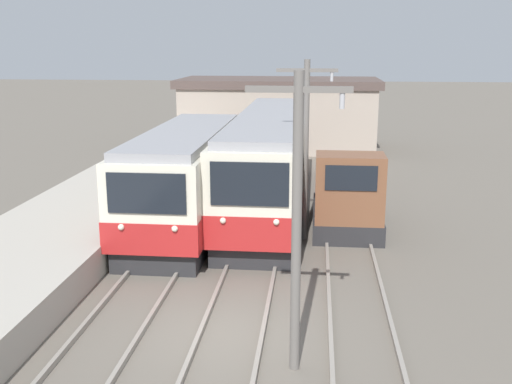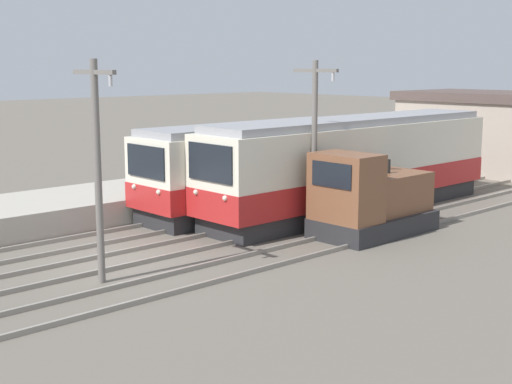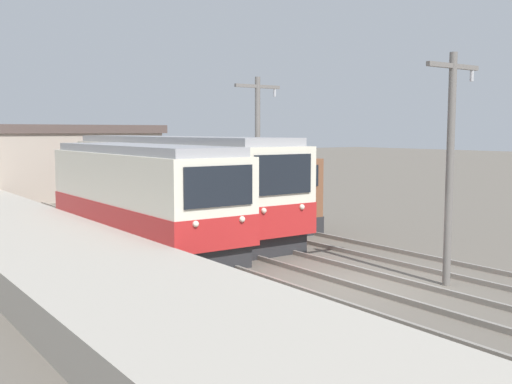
{
  "view_description": "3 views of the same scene",
  "coord_description": "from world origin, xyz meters",
  "px_view_note": "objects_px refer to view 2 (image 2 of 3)",
  "views": [
    {
      "loc": [
        2.03,
        -12.53,
        6.53
      ],
      "look_at": [
        0.14,
        6.23,
        1.89
      ],
      "focal_mm": 42.0,
      "sensor_mm": 36.0,
      "label": 1
    },
    {
      "loc": [
        18.44,
        -11.07,
        5.9
      ],
      "look_at": [
        0.88,
        5.26,
        1.63
      ],
      "focal_mm": 50.0,
      "sensor_mm": 36.0,
      "label": 2
    },
    {
      "loc": [
        -11.44,
        -11.02,
        4.07
      ],
      "look_at": [
        0.68,
        5.95,
        1.95
      ],
      "focal_mm": 42.0,
      "sensor_mm": 36.0,
      "label": 3
    }
  ],
  "objects_px": {
    "shunting_locomotive": "(370,201)",
    "catenary_mast_mid": "(315,140)",
    "commuter_train_center": "(354,168)",
    "catenary_mast_near": "(98,162)",
    "commuter_train_left": "(252,171)"
  },
  "relations": [
    {
      "from": "commuter_train_left",
      "to": "commuter_train_center",
      "type": "relative_size",
      "value": 0.69
    },
    {
      "from": "commuter_train_center",
      "to": "catenary_mast_mid",
      "type": "bearing_deg",
      "value": -69.5
    },
    {
      "from": "shunting_locomotive",
      "to": "catenary_mast_mid",
      "type": "xyz_separation_m",
      "value": [
        -1.49,
        -1.28,
        2.14
      ]
    },
    {
      "from": "shunting_locomotive",
      "to": "catenary_mast_mid",
      "type": "bearing_deg",
      "value": -139.29
    },
    {
      "from": "commuter_train_center",
      "to": "catenary_mast_near",
      "type": "relative_size",
      "value": 2.49
    },
    {
      "from": "commuter_train_left",
      "to": "catenary_mast_mid",
      "type": "xyz_separation_m",
      "value": [
        4.31,
        -1.01,
        1.67
      ]
    },
    {
      "from": "commuter_train_left",
      "to": "shunting_locomotive",
      "type": "height_order",
      "value": "commuter_train_left"
    },
    {
      "from": "shunting_locomotive",
      "to": "commuter_train_left",
      "type": "bearing_deg",
      "value": -177.31
    },
    {
      "from": "commuter_train_center",
      "to": "catenary_mast_near",
      "type": "xyz_separation_m",
      "value": [
        1.51,
        -12.62,
        1.57
      ]
    },
    {
      "from": "commuter_train_center",
      "to": "catenary_mast_near",
      "type": "height_order",
      "value": "catenary_mast_near"
    },
    {
      "from": "commuter_train_center",
      "to": "shunting_locomotive",
      "type": "xyz_separation_m",
      "value": [
        3.0,
        -2.75,
        -0.58
      ]
    },
    {
      "from": "commuter_train_left",
      "to": "shunting_locomotive",
      "type": "bearing_deg",
      "value": 2.69
    },
    {
      "from": "shunting_locomotive",
      "to": "catenary_mast_mid",
      "type": "relative_size",
      "value": 0.77
    },
    {
      "from": "shunting_locomotive",
      "to": "catenary_mast_near",
      "type": "height_order",
      "value": "catenary_mast_near"
    },
    {
      "from": "commuter_train_left",
      "to": "commuter_train_center",
      "type": "distance_m",
      "value": 4.12
    }
  ]
}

